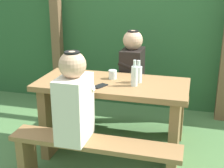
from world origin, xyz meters
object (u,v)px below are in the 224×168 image
at_px(bottle_left, 134,75).
at_px(cell_phone, 100,86).
at_px(bench_far, 125,105).
at_px(bench_near, 94,154).
at_px(picnic_table, 112,107).
at_px(drinking_glass, 113,74).
at_px(bottle_right, 138,74).
at_px(person_white_shirt, 74,100).
at_px(person_black_coat, 132,66).

distance_m(bottle_left, cell_phone, 0.32).
bearing_deg(bench_far, bench_near, -90.00).
bearing_deg(picnic_table, bench_far, 90.00).
bearing_deg(drinking_glass, bench_far, 87.50).
distance_m(picnic_table, bottle_right, 0.41).
relative_size(bench_near, bottle_right, 6.73).
height_order(picnic_table, person_white_shirt, person_white_shirt).
bearing_deg(bench_far, bottle_left, -70.00).
bearing_deg(person_black_coat, bottle_left, -76.73).
bearing_deg(bottle_right, picnic_table, -167.86).
xyz_separation_m(drinking_glass, bottle_left, (0.24, -0.15, 0.05)).
bearing_deg(bench_far, person_black_coat, -2.42).
bearing_deg(person_black_coat, bench_near, -94.08).
distance_m(picnic_table, cell_phone, 0.30).
bearing_deg(bottle_left, drinking_glass, 147.61).
bearing_deg(drinking_glass, person_black_coat, 77.68).
relative_size(bench_far, person_black_coat, 1.95).
distance_m(person_white_shirt, bottle_left, 0.63).
xyz_separation_m(drinking_glass, cell_phone, (-0.05, -0.25, -0.04)).
xyz_separation_m(bottle_left, bottle_right, (0.02, 0.11, -0.01)).
bearing_deg(person_black_coat, cell_phone, -101.79).
height_order(person_white_shirt, drinking_glass, person_white_shirt).
bearing_deg(person_black_coat, person_white_shirt, -102.19).
distance_m(drinking_glass, cell_phone, 0.26).
bearing_deg(bench_near, picnic_table, 90.00).
bearing_deg(picnic_table, drinking_glass, 101.40).
relative_size(picnic_table, person_white_shirt, 1.95).
height_order(picnic_table, bench_far, picnic_table).
bearing_deg(bottle_left, bottle_right, 81.15).
distance_m(picnic_table, person_white_shirt, 0.63).
bearing_deg(bottle_right, drinking_glass, 169.56).
relative_size(person_black_coat, drinking_glass, 8.53).
xyz_separation_m(bench_near, bottle_left, (0.22, 0.50, 0.54)).
height_order(drinking_glass, bottle_left, bottle_left).
relative_size(bench_near, person_black_coat, 1.95).
bearing_deg(bench_near, bottle_left, 66.08).
xyz_separation_m(bottle_left, cell_phone, (-0.29, -0.10, -0.09)).
bearing_deg(bench_near, cell_phone, 99.66).
xyz_separation_m(picnic_table, bottle_left, (0.22, -0.05, 0.34)).
bearing_deg(bench_near, person_white_shirt, 178.80).
distance_m(picnic_table, person_black_coat, 0.61).
height_order(bench_near, bottle_right, bottle_right).
relative_size(bottle_left, cell_phone, 1.69).
height_order(bottle_right, cell_phone, bottle_right).
bearing_deg(picnic_table, bench_near, -90.00).
xyz_separation_m(picnic_table, bench_near, (0.00, -0.55, -0.20)).
distance_m(bench_far, drinking_glass, 0.67).
relative_size(drinking_glass, cell_phone, 0.60).
bearing_deg(bottle_right, bottle_left, -98.85).
distance_m(bench_near, bottle_right, 0.83).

